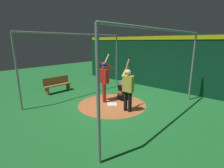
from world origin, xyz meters
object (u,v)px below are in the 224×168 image
object	(u,v)px
catcher	(123,92)
visitor	(128,88)
bench	(57,84)
batter	(104,77)
bat_rack	(101,71)
home_plate	(112,104)

from	to	relation	value
catcher	visitor	distance (m)	1.50
visitor	bench	distance (m)	4.59
batter	bench	distance (m)	3.15
bench	bat_rack	bearing A→B (deg)	-167.48
catcher	visitor	world-z (taller)	visitor
visitor	bat_rack	bearing A→B (deg)	-132.93
bat_rack	batter	bearing A→B (deg)	47.44
batter	bat_rack	size ratio (longest dim) A/B	2.06
batter	visitor	distance (m)	1.57
batter	catcher	world-z (taller)	batter
home_plate	bench	xyz separation A→B (m)	(0.63, -3.56, 0.43)
home_plate	bench	size ratio (longest dim) A/B	0.27
catcher	visitor	xyz separation A→B (m)	(0.93, 1.01, 0.60)
catcher	home_plate	bearing A→B (deg)	2.96
batter	bat_rack	xyz separation A→B (m)	(-3.62, -3.95, -0.66)
visitor	bench	bearing A→B (deg)	-91.51
visitor	bench	xyz separation A→B (m)	(0.51, -4.53, -0.55)
visitor	bat_rack	distance (m)	6.72
batter	home_plate	bearing A→B (deg)	80.16
visitor	home_plate	bearing A→B (deg)	-104.82
batter	bat_rack	distance (m)	5.40
home_plate	visitor	bearing A→B (deg)	83.14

